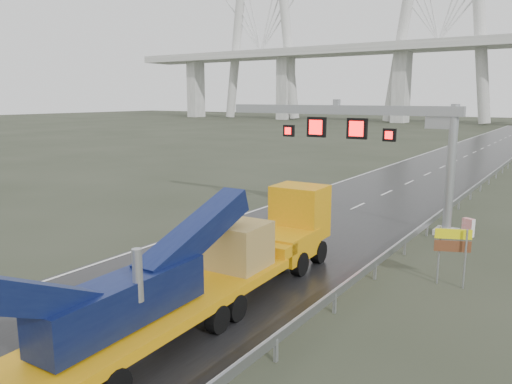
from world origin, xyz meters
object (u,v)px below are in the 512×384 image
Objects in this scene: heavy_haul_truck at (221,262)px; striped_barrier at (468,227)px; exit_sign_pair at (453,245)px; sign_gantry at (368,130)px.

heavy_haul_truck is 17.92× the size of striped_barrier.
exit_sign_pair is at bearing 42.99° from heavy_haul_truck.
sign_gantry is at bearing 107.32° from exit_sign_pair.
exit_sign_pair is 8.31m from striped_barrier.
sign_gantry is 11.20m from exit_sign_pair.
exit_sign_pair is (6.80, -7.99, -3.91)m from sign_gantry.
sign_gantry is 14.72× the size of striped_barrier.
exit_sign_pair is 2.40× the size of striped_barrier.
exit_sign_pair is at bearing -49.62° from sign_gantry.
heavy_haul_truck reaches higher than striped_barrier.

